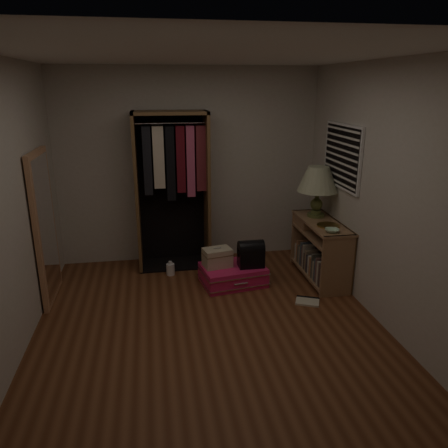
{
  "coord_description": "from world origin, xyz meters",
  "views": [
    {
      "loc": [
        -0.52,
        -3.85,
        2.36
      ],
      "look_at": [
        0.3,
        0.95,
        0.8
      ],
      "focal_mm": 35.0,
      "sensor_mm": 36.0,
      "label": 1
    }
  ],
  "objects": [
    {
      "name": "train_case",
      "position": [
        0.23,
        1.03,
        0.35
      ],
      "size": [
        0.38,
        0.3,
        0.24
      ],
      "rotation": [
        0.0,
        0.0,
        0.21
      ],
      "color": "#B7AA8C",
      "rests_on": "pink_suitcase"
    },
    {
      "name": "black_bag",
      "position": [
        0.63,
        0.96,
        0.41
      ],
      "size": [
        0.31,
        0.2,
        0.33
      ],
      "rotation": [
        0.0,
        0.0,
        0.01
      ],
      "color": "black",
      "rests_on": "pink_suitcase"
    },
    {
      "name": "room_walls",
      "position": [
        0.08,
        0.04,
        1.5
      ],
      "size": [
        3.52,
        4.02,
        2.6
      ],
      "color": "beige",
      "rests_on": "ground"
    },
    {
      "name": "floor_book",
      "position": [
        1.17,
        0.39,
        0.01
      ],
      "size": [
        0.32,
        0.29,
        0.02
      ],
      "rotation": [
        0.0,
        0.0,
        -0.41
      ],
      "color": "beige",
      "rests_on": "ground"
    },
    {
      "name": "floor_mirror",
      "position": [
        -1.7,
        1.0,
        0.85
      ],
      "size": [
        0.06,
        0.8,
        1.7
      ],
      "color": "tan",
      "rests_on": "ground"
    },
    {
      "name": "ceramic_bowl",
      "position": [
        1.49,
        0.59,
        0.77
      ],
      "size": [
        0.2,
        0.2,
        0.04
      ],
      "primitive_type": "imported",
      "rotation": [
        0.0,
        0.0,
        -0.27
      ],
      "color": "#B4D8B5",
      "rests_on": "console_bookshelf"
    },
    {
      "name": "ground",
      "position": [
        0.0,
        0.0,
        0.0
      ],
      "size": [
        4.0,
        4.0,
        0.0
      ],
      "primitive_type": "plane",
      "color": "#5B301A",
      "rests_on": "ground"
    },
    {
      "name": "brass_tray",
      "position": [
        1.54,
        0.82,
        0.76
      ],
      "size": [
        0.31,
        0.31,
        0.02
      ],
      "rotation": [
        0.0,
        0.0,
        -0.16
      ],
      "color": "#AB8D41",
      "rests_on": "console_bookshelf"
    },
    {
      "name": "table_lamp",
      "position": [
        1.54,
        1.23,
        1.22
      ],
      "size": [
        0.64,
        0.64,
        0.64
      ],
      "rotation": [
        0.0,
        0.0,
        0.28
      ],
      "color": "#4D582A",
      "rests_on": "console_bookshelf"
    },
    {
      "name": "pink_suitcase",
      "position": [
        0.42,
        1.01,
        0.12
      ],
      "size": [
        0.85,
        0.67,
        0.23
      ],
      "rotation": [
        0.0,
        0.0,
        0.16
      ],
      "color": "#D51A55",
      "rests_on": "ground"
    },
    {
      "name": "console_bookshelf",
      "position": [
        1.53,
        1.04,
        0.39
      ],
      "size": [
        0.42,
        1.12,
        0.75
      ],
      "color": "#8F6645",
      "rests_on": "ground"
    },
    {
      "name": "white_jug",
      "position": [
        -0.33,
        1.4,
        0.08
      ],
      "size": [
        0.13,
        0.13,
        0.19
      ],
      "rotation": [
        0.0,
        0.0,
        0.25
      ],
      "color": "white",
      "rests_on": "ground"
    },
    {
      "name": "open_wardrobe",
      "position": [
        -0.22,
        1.77,
        1.21
      ],
      "size": [
        0.95,
        0.5,
        2.05
      ],
      "color": "brown",
      "rests_on": "ground"
    }
  ]
}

